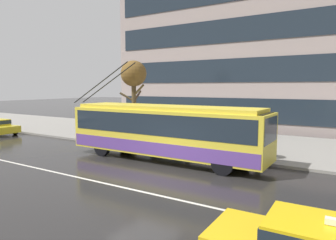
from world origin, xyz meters
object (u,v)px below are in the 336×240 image
at_px(pedestrian_waiting_by_pole, 257,130).
at_px(trolleybus, 165,130).
at_px(pedestrian_at_shelter, 152,119).
at_px(street_tree_bare, 134,76).
at_px(pedestrian_walking_past, 181,120).
at_px(bus_shelter, 159,116).
at_px(pedestrian_approaching_curb, 189,121).

bearing_deg(pedestrian_waiting_by_pole, trolleybus, -150.41).
distance_m(pedestrian_at_shelter, street_tree_bare, 3.45).
xyz_separation_m(pedestrian_at_shelter, pedestrian_walking_past, (2.27, 0.23, -0.00)).
bearing_deg(pedestrian_at_shelter, street_tree_bare, 179.48).
height_order(bus_shelter, pedestrian_approaching_curb, bus_shelter).
distance_m(bus_shelter, street_tree_bare, 3.74).
bearing_deg(pedestrian_approaching_curb, pedestrian_at_shelter, 172.22).
distance_m(trolleybus, pedestrian_walking_past, 4.55).
bearing_deg(street_tree_bare, pedestrian_walking_past, 3.10).
height_order(trolleybus, pedestrian_walking_past, trolleybus).
bearing_deg(pedestrian_walking_past, pedestrian_at_shelter, -174.35).
xyz_separation_m(bus_shelter, pedestrian_walking_past, (1.40, 0.54, -0.27)).
bearing_deg(bus_shelter, street_tree_bare, 172.44).
distance_m(trolleybus, pedestrian_approaching_curb, 3.68).
bearing_deg(pedestrian_approaching_curb, pedestrian_walking_past, 145.58).
relative_size(pedestrian_at_shelter, pedestrian_approaching_curb, 0.97).
bearing_deg(pedestrian_waiting_by_pole, pedestrian_approaching_curb, 165.85).
bearing_deg(pedestrian_approaching_curb, street_tree_bare, 174.62).
bearing_deg(bus_shelter, trolleybus, -52.63).
bearing_deg(street_tree_bare, pedestrian_at_shelter, -0.52).
bearing_deg(pedestrian_waiting_by_pole, street_tree_bare, 170.21).
bearing_deg(street_tree_bare, trolleybus, -37.40).
distance_m(bus_shelter, pedestrian_waiting_by_pole, 7.29).
distance_m(pedestrian_at_shelter, pedestrian_walking_past, 2.28).
relative_size(trolleybus, pedestrian_walking_past, 6.19).
height_order(pedestrian_at_shelter, pedestrian_approaching_curb, pedestrian_approaching_curb).
distance_m(bus_shelter, pedestrian_walking_past, 1.53).
relative_size(pedestrian_approaching_curb, street_tree_bare, 0.35).
bearing_deg(pedestrian_approaching_curb, pedestrian_waiting_by_pole, -14.15).
xyz_separation_m(pedestrian_approaching_curb, street_tree_bare, (-4.86, 0.46, 2.95)).
bearing_deg(pedestrian_walking_past, bus_shelter, -158.97).
bearing_deg(bus_shelter, pedestrian_at_shelter, 160.05).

